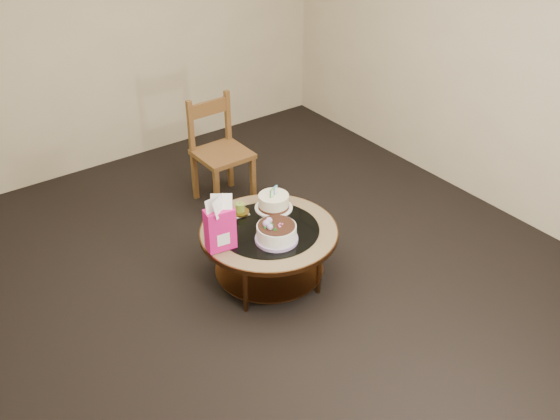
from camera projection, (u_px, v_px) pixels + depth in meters
ground at (269, 278)px, 4.79m from camera, size 5.00×5.00×0.00m
room_walls at (267, 88)px, 3.96m from camera, size 4.52×5.02×2.61m
coffee_table at (269, 238)px, 4.58m from camera, size 1.02×1.02×0.46m
decorated_cake at (276, 233)px, 4.39m from camera, size 0.31×0.31×0.18m
cream_cake at (274, 202)px, 4.74m from camera, size 0.29×0.29×0.18m
gift_bag at (220, 224)px, 4.24m from camera, size 0.22×0.17×0.40m
pillar_candle at (240, 210)px, 4.69m from camera, size 0.13×0.13×0.10m
dining_chair at (220, 151)px, 5.51m from camera, size 0.45×0.45×0.96m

